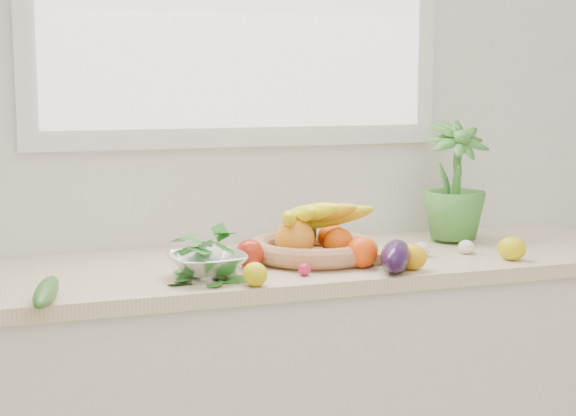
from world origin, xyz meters
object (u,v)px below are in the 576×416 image
object	(u,v)px
cucumber	(46,292)
colander_with_spinach	(207,257)
potted_herb	(454,180)
eggplant	(396,256)
apple	(250,254)
fruit_basket	(312,241)

from	to	relation	value
cucumber	colander_with_spinach	xyz separation A→B (m)	(0.41, 0.12, 0.03)
cucumber	potted_herb	distance (m)	1.32
eggplant	apple	bearing A→B (deg)	153.94
eggplant	cucumber	size ratio (longest dim) A/B	0.80
apple	cucumber	size ratio (longest dim) A/B	0.30
cucumber	fruit_basket	size ratio (longest dim) A/B	0.56
potted_herb	fruit_basket	bearing A→B (deg)	-167.20
potted_herb	apple	bearing A→B (deg)	-166.87
apple	potted_herb	world-z (taller)	potted_herb
eggplant	fruit_basket	distance (m)	0.27
eggplant	cucumber	bearing A→B (deg)	-178.02
cucumber	apple	bearing A→B (deg)	20.43
eggplant	colander_with_spinach	size ratio (longest dim) A/B	1.00
eggplant	fruit_basket	world-z (taller)	fruit_basket
cucumber	potted_herb	xyz separation A→B (m)	(1.26, 0.37, 0.17)
colander_with_spinach	cucumber	bearing A→B (deg)	-163.67
fruit_basket	eggplant	bearing A→B (deg)	-55.29
eggplant	fruit_basket	bearing A→B (deg)	124.71
cucumber	colander_with_spinach	size ratio (longest dim) A/B	1.26
eggplant	fruit_basket	xyz separation A→B (m)	(-0.15, 0.22, 0.01)
fruit_basket	colander_with_spinach	world-z (taller)	fruit_basket
apple	colander_with_spinach	size ratio (longest dim) A/B	0.38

